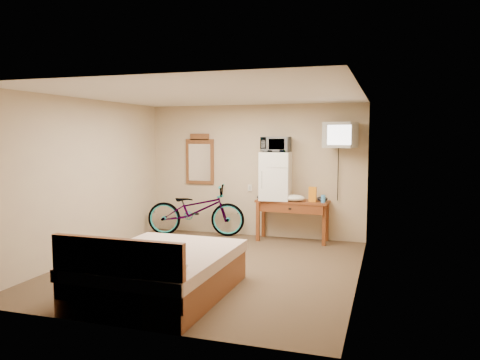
{
  "coord_description": "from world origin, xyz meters",
  "views": [
    {
      "loc": [
        2.45,
        -6.26,
        1.93
      ],
      "look_at": [
        0.24,
        0.67,
        1.23
      ],
      "focal_mm": 35.0,
      "sensor_mm": 36.0,
      "label": 1
    }
  ],
  "objects_px": {
    "blue_cup": "(323,199)",
    "bed": "(158,273)",
    "mini_fridge": "(276,176)",
    "wall_mirror": "(200,160)",
    "crt_television": "(340,135)",
    "bicycle": "(196,210)",
    "microwave": "(276,144)",
    "desk": "(292,207)"
  },
  "relations": [
    {
      "from": "blue_cup",
      "to": "bed",
      "type": "bearing_deg",
      "value": -114.54
    },
    {
      "from": "mini_fridge",
      "to": "bed",
      "type": "relative_size",
      "value": 0.42
    },
    {
      "from": "desk",
      "to": "bed",
      "type": "xyz_separation_m",
      "value": [
        -0.94,
        -3.38,
        -0.33
      ]
    },
    {
      "from": "bicycle",
      "to": "bed",
      "type": "distance_m",
      "value": 3.46
    },
    {
      "from": "wall_mirror",
      "to": "blue_cup",
      "type": "bearing_deg",
      "value": -8.11
    },
    {
      "from": "desk",
      "to": "blue_cup",
      "type": "bearing_deg",
      "value": -8.2
    },
    {
      "from": "desk",
      "to": "microwave",
      "type": "height_order",
      "value": "microwave"
    },
    {
      "from": "crt_television",
      "to": "wall_mirror",
      "type": "bearing_deg",
      "value": 174.76
    },
    {
      "from": "wall_mirror",
      "to": "crt_television",
      "type": "bearing_deg",
      "value": -5.24
    },
    {
      "from": "bed",
      "to": "desk",
      "type": "bearing_deg",
      "value": 74.46
    },
    {
      "from": "mini_fridge",
      "to": "bicycle",
      "type": "xyz_separation_m",
      "value": [
        -1.55,
        -0.09,
        -0.69
      ]
    },
    {
      "from": "mini_fridge",
      "to": "blue_cup",
      "type": "distance_m",
      "value": 0.97
    },
    {
      "from": "mini_fridge",
      "to": "wall_mirror",
      "type": "xyz_separation_m",
      "value": [
        -1.59,
        0.24,
        0.26
      ]
    },
    {
      "from": "desk",
      "to": "mini_fridge",
      "type": "relative_size",
      "value": 1.52
    },
    {
      "from": "wall_mirror",
      "to": "mini_fridge",
      "type": "bearing_deg",
      "value": -8.48
    },
    {
      "from": "blue_cup",
      "to": "crt_television",
      "type": "bearing_deg",
      "value": 20.82
    },
    {
      "from": "mini_fridge",
      "to": "bicycle",
      "type": "height_order",
      "value": "mini_fridge"
    },
    {
      "from": "crt_television",
      "to": "blue_cup",
      "type": "bearing_deg",
      "value": -159.18
    },
    {
      "from": "microwave",
      "to": "bicycle",
      "type": "bearing_deg",
      "value": -176.06
    },
    {
      "from": "crt_television",
      "to": "bed",
      "type": "height_order",
      "value": "crt_television"
    },
    {
      "from": "mini_fridge",
      "to": "wall_mirror",
      "type": "distance_m",
      "value": 1.63
    },
    {
      "from": "desk",
      "to": "blue_cup",
      "type": "distance_m",
      "value": 0.6
    },
    {
      "from": "blue_cup",
      "to": "wall_mirror",
      "type": "height_order",
      "value": "wall_mirror"
    },
    {
      "from": "microwave",
      "to": "wall_mirror",
      "type": "relative_size",
      "value": 0.51
    },
    {
      "from": "microwave",
      "to": "bicycle",
      "type": "height_order",
      "value": "microwave"
    },
    {
      "from": "mini_fridge",
      "to": "crt_television",
      "type": "bearing_deg",
      "value": -0.72
    },
    {
      "from": "wall_mirror",
      "to": "bed",
      "type": "distance_m",
      "value": 3.95
    },
    {
      "from": "wall_mirror",
      "to": "bicycle",
      "type": "height_order",
      "value": "wall_mirror"
    },
    {
      "from": "microwave",
      "to": "crt_television",
      "type": "bearing_deg",
      "value": 0.04
    },
    {
      "from": "bicycle",
      "to": "microwave",
      "type": "bearing_deg",
      "value": -98.84
    },
    {
      "from": "crt_television",
      "to": "bicycle",
      "type": "bearing_deg",
      "value": -178.48
    },
    {
      "from": "microwave",
      "to": "crt_television",
      "type": "distance_m",
      "value": 1.16
    },
    {
      "from": "bicycle",
      "to": "bed",
      "type": "relative_size",
      "value": 0.91
    },
    {
      "from": "blue_cup",
      "to": "bicycle",
      "type": "xyz_separation_m",
      "value": [
        -2.44,
        0.03,
        -0.32
      ]
    },
    {
      "from": "bed",
      "to": "mini_fridge",
      "type": "bearing_deg",
      "value": 79.7
    },
    {
      "from": "microwave",
      "to": "bicycle",
      "type": "xyz_separation_m",
      "value": [
        -1.55,
        -0.09,
        -1.27
      ]
    },
    {
      "from": "crt_television",
      "to": "bed",
      "type": "bearing_deg",
      "value": -117.53
    },
    {
      "from": "microwave",
      "to": "blue_cup",
      "type": "relative_size",
      "value": 3.76
    },
    {
      "from": "bicycle",
      "to": "wall_mirror",
      "type": "bearing_deg",
      "value": -4.58
    },
    {
      "from": "wall_mirror",
      "to": "bed",
      "type": "bearing_deg",
      "value": -75.06
    },
    {
      "from": "desk",
      "to": "wall_mirror",
      "type": "xyz_separation_m",
      "value": [
        -1.91,
        0.27,
        0.82
      ]
    },
    {
      "from": "desk",
      "to": "crt_television",
      "type": "relative_size",
      "value": 2.06
    }
  ]
}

